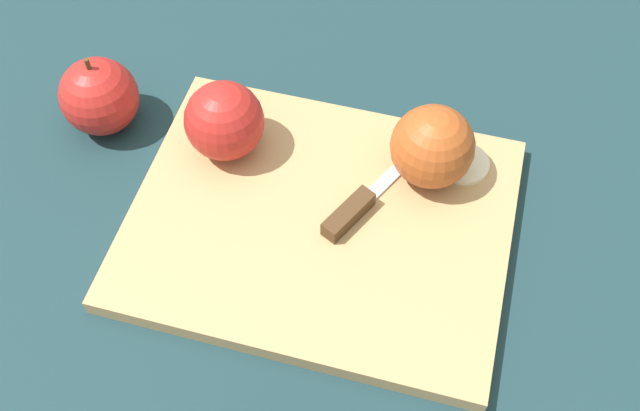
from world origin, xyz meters
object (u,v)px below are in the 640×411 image
Objects in this scene: apple_whole at (99,96)px; apple_half_left at (224,121)px; apple_half_right at (432,147)px; knife at (358,205)px.

apple_half_left is at bearing -14.83° from apple_whole.
apple_half_right reaches higher than apple_half_left.
apple_half_left is 0.15m from apple_whole.
knife is at bearing -20.53° from apple_whole.
knife is (-0.07, -0.05, -0.03)m from apple_half_right.
apple_half_left is 0.85× the size of apple_whole.
knife is 1.50× the size of apple_whole.
apple_half_right is at bearing -8.74° from apple_whole.
apple_half_left is 0.57× the size of knife.
apple_whole is at bearing 105.79° from knife.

